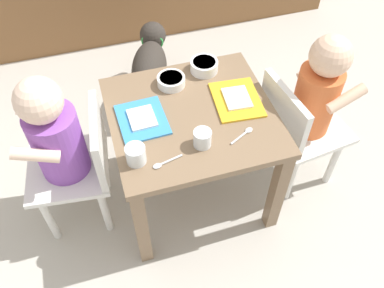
{
  "coord_description": "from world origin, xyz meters",
  "views": [
    {
      "loc": [
        -0.28,
        -0.93,
        1.44
      ],
      "look_at": [
        0.0,
        0.0,
        0.29
      ],
      "focal_mm": 38.67,
      "sensor_mm": 36.0,
      "label": 1
    }
  ],
  "objects_px": {
    "food_tray_left": "(142,119)",
    "veggie_bowl_near": "(204,66)",
    "dining_table": "(192,130)",
    "water_cup_left": "(202,139)",
    "seated_child_left": "(60,140)",
    "food_tray_right": "(237,99)",
    "spoon_by_right_tray": "(165,163)",
    "dog": "(150,64)",
    "seated_child_right": "(313,100)",
    "spoon_by_left_tray": "(244,134)",
    "water_cup_right": "(136,155)",
    "veggie_bowl_far": "(171,81)"
  },
  "relations": [
    {
      "from": "veggie_bowl_near",
      "to": "spoon_by_left_tray",
      "type": "xyz_separation_m",
      "value": [
        0.03,
        -0.34,
        -0.02
      ]
    },
    {
      "from": "food_tray_right",
      "to": "spoon_by_left_tray",
      "type": "relative_size",
      "value": 2.23
    },
    {
      "from": "dining_table",
      "to": "water_cup_left",
      "type": "relative_size",
      "value": 9.61
    },
    {
      "from": "food_tray_left",
      "to": "veggie_bowl_far",
      "type": "relative_size",
      "value": 1.86
    },
    {
      "from": "food_tray_left",
      "to": "veggie_bowl_near",
      "type": "distance_m",
      "value": 0.33
    },
    {
      "from": "seated_child_right",
      "to": "veggie_bowl_far",
      "type": "relative_size",
      "value": 6.82
    },
    {
      "from": "food_tray_left",
      "to": "veggie_bowl_near",
      "type": "xyz_separation_m",
      "value": [
        0.27,
        0.18,
        0.02
      ]
    },
    {
      "from": "veggie_bowl_near",
      "to": "spoon_by_right_tray",
      "type": "relative_size",
      "value": 1.03
    },
    {
      "from": "spoon_by_left_tray",
      "to": "water_cup_left",
      "type": "bearing_deg",
      "value": -179.83
    },
    {
      "from": "seated_child_left",
      "to": "spoon_by_right_tray",
      "type": "xyz_separation_m",
      "value": [
        0.3,
        -0.2,
        0.03
      ]
    },
    {
      "from": "veggie_bowl_near",
      "to": "seated_child_left",
      "type": "bearing_deg",
      "value": -162.32
    },
    {
      "from": "dining_table",
      "to": "food_tray_left",
      "type": "xyz_separation_m",
      "value": [
        -0.17,
        0.02,
        0.09
      ]
    },
    {
      "from": "dog",
      "to": "veggie_bowl_near",
      "type": "xyz_separation_m",
      "value": [
        0.13,
        -0.4,
        0.27
      ]
    },
    {
      "from": "dining_table",
      "to": "spoon_by_right_tray",
      "type": "xyz_separation_m",
      "value": [
        -0.14,
        -0.18,
        0.09
      ]
    },
    {
      "from": "seated_child_right",
      "to": "spoon_by_right_tray",
      "type": "relative_size",
      "value": 6.86
    },
    {
      "from": "dining_table",
      "to": "water_cup_right",
      "type": "relative_size",
      "value": 8.92
    },
    {
      "from": "water_cup_left",
      "to": "seated_child_right",
      "type": "bearing_deg",
      "value": 13.07
    },
    {
      "from": "food_tray_left",
      "to": "water_cup_left",
      "type": "relative_size",
      "value": 3.25
    },
    {
      "from": "veggie_bowl_near",
      "to": "veggie_bowl_far",
      "type": "height_order",
      "value": "veggie_bowl_near"
    },
    {
      "from": "food_tray_right",
      "to": "veggie_bowl_far",
      "type": "xyz_separation_m",
      "value": [
        -0.2,
        0.14,
        0.01
      ]
    },
    {
      "from": "seated_child_left",
      "to": "spoon_by_left_tray",
      "type": "xyz_separation_m",
      "value": [
        0.57,
        -0.16,
        0.03
      ]
    },
    {
      "from": "food_tray_left",
      "to": "spoon_by_left_tray",
      "type": "relative_size",
      "value": 1.98
    },
    {
      "from": "spoon_by_right_tray",
      "to": "spoon_by_left_tray",
      "type": "bearing_deg",
      "value": 8.33
    },
    {
      "from": "food_tray_left",
      "to": "spoon_by_left_tray",
      "type": "xyz_separation_m",
      "value": [
        0.3,
        -0.15,
        -0.0
      ]
    },
    {
      "from": "dog",
      "to": "spoon_by_right_tray",
      "type": "relative_size",
      "value": 4.47
    },
    {
      "from": "dining_table",
      "to": "veggie_bowl_near",
      "type": "bearing_deg",
      "value": 62.16
    },
    {
      "from": "water_cup_left",
      "to": "water_cup_right",
      "type": "xyz_separation_m",
      "value": [
        -0.21,
        -0.01,
        0.0
      ]
    },
    {
      "from": "seated_child_left",
      "to": "dog",
      "type": "bearing_deg",
      "value": 54.28
    },
    {
      "from": "dog",
      "to": "food_tray_left",
      "type": "relative_size",
      "value": 2.38
    },
    {
      "from": "dining_table",
      "to": "spoon_by_right_tray",
      "type": "distance_m",
      "value": 0.24
    },
    {
      "from": "food_tray_right",
      "to": "spoon_by_left_tray",
      "type": "distance_m",
      "value": 0.16
    },
    {
      "from": "seated_child_left",
      "to": "water_cup_right",
      "type": "bearing_deg",
      "value": -37.86
    },
    {
      "from": "dining_table",
      "to": "seated_child_left",
      "type": "distance_m",
      "value": 0.44
    },
    {
      "from": "seated_child_left",
      "to": "veggie_bowl_near",
      "type": "distance_m",
      "value": 0.57
    },
    {
      "from": "food_tray_right",
      "to": "water_cup_right",
      "type": "bearing_deg",
      "value": -157.36
    },
    {
      "from": "dining_table",
      "to": "seated_child_right",
      "type": "bearing_deg",
      "value": -4.44
    },
    {
      "from": "veggie_bowl_near",
      "to": "seated_child_right",
      "type": "bearing_deg",
      "value": -35.5
    },
    {
      "from": "veggie_bowl_near",
      "to": "spoon_by_left_tray",
      "type": "bearing_deg",
      "value": -85.58
    },
    {
      "from": "water_cup_right",
      "to": "spoon_by_right_tray",
      "type": "height_order",
      "value": "water_cup_right"
    },
    {
      "from": "food_tray_right",
      "to": "spoon_by_right_tray",
      "type": "height_order",
      "value": "food_tray_right"
    },
    {
      "from": "dining_table",
      "to": "water_cup_left",
      "type": "distance_m",
      "value": 0.17
    },
    {
      "from": "seated_child_right",
      "to": "spoon_by_right_tray",
      "type": "xyz_separation_m",
      "value": [
        -0.58,
        -0.14,
        0.03
      ]
    },
    {
      "from": "seated_child_left",
      "to": "veggie_bowl_far",
      "type": "height_order",
      "value": "seated_child_left"
    },
    {
      "from": "seated_child_right",
      "to": "veggie_bowl_near",
      "type": "bearing_deg",
      "value": 144.5
    },
    {
      "from": "seated_child_right",
      "to": "water_cup_right",
      "type": "xyz_separation_m",
      "value": [
        -0.65,
        -0.11,
        0.05
      ]
    },
    {
      "from": "seated_child_right",
      "to": "dog",
      "type": "distance_m",
      "value": 0.82
    },
    {
      "from": "food_tray_right",
      "to": "veggie_bowl_near",
      "type": "xyz_separation_m",
      "value": [
        -0.06,
        0.18,
        0.02
      ]
    },
    {
      "from": "water_cup_right",
      "to": "veggie_bowl_far",
      "type": "height_order",
      "value": "water_cup_right"
    },
    {
      "from": "dog",
      "to": "water_cup_left",
      "type": "bearing_deg",
      "value": -88.48
    },
    {
      "from": "veggie_bowl_near",
      "to": "spoon_by_right_tray",
      "type": "bearing_deg",
      "value": -123.02
    }
  ]
}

